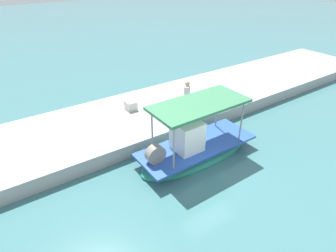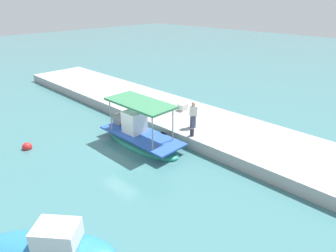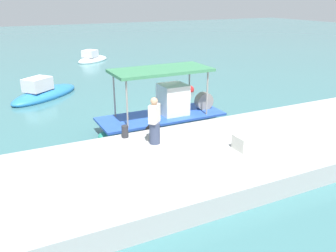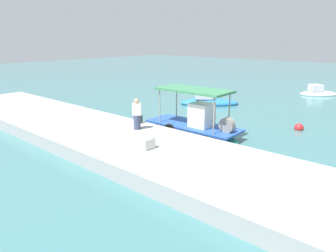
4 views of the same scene
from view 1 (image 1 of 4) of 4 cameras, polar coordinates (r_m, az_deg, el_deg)
ground_plane at (r=12.15m, az=6.60°, el=-8.13°), size 120.00×120.00×0.00m
dock_quay at (r=15.26m, az=-4.91°, el=2.12°), size 36.00×5.15×0.67m
main_fishing_boat at (r=12.45m, az=5.44°, el=-4.45°), size 5.61×2.15×2.95m
fisherman_near_bollard at (r=14.77m, az=3.82°, el=5.79°), size 0.51×0.51×1.62m
mooring_bollard at (r=14.77m, az=8.25°, el=3.32°), size 0.24×0.24×0.44m
cargo_crate at (r=15.18m, az=-7.53°, el=4.20°), size 0.50×0.63×0.46m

